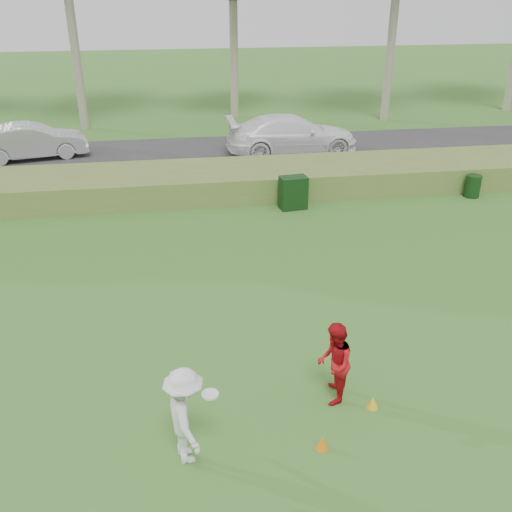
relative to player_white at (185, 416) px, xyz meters
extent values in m
plane|color=#2F6722|center=(1.82, 0.53, -0.85)|extent=(120.00, 120.00, 0.00)
cube|color=#54712D|center=(1.82, 12.53, -0.40)|extent=(80.00, 3.00, 0.90)
cube|color=#2D2D2D|center=(1.82, 17.53, -0.82)|extent=(80.00, 6.00, 0.06)
cylinder|color=gray|center=(3.82, 25.03, 4.90)|extent=(0.44, 0.44, 11.50)
imported|color=silver|center=(0.00, 0.00, 0.00)|extent=(0.85, 1.21, 1.70)
cylinder|color=white|center=(0.40, 0.00, 0.38)|extent=(0.27, 0.27, 0.03)
imported|color=#AE0E15|center=(2.68, 1.02, -0.06)|extent=(0.80, 0.91, 1.58)
cone|color=orange|center=(2.19, -0.15, -0.73)|extent=(0.21, 0.21, 0.24)
cone|color=yellow|center=(3.34, 0.68, -0.73)|extent=(0.21, 0.21, 0.24)
cube|color=black|center=(4.02, 10.63, -0.30)|extent=(0.94, 0.66, 1.10)
cylinder|color=black|center=(10.53, 10.77, -0.45)|extent=(0.65, 0.65, 0.79)
imported|color=silver|center=(-5.66, 18.01, -0.06)|extent=(4.68, 2.48, 1.47)
imported|color=white|center=(5.36, 17.06, 0.03)|extent=(5.74, 2.48, 1.65)
camera|label=1|loc=(0.03, -6.94, 6.09)|focal=40.00mm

